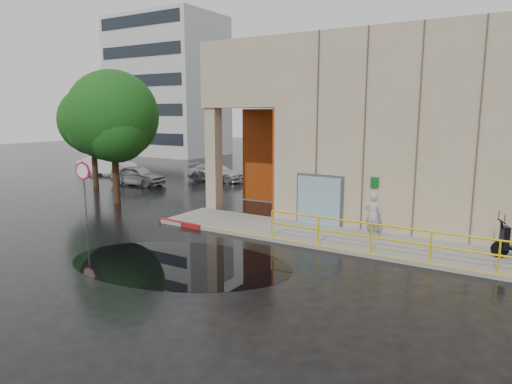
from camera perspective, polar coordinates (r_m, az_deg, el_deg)
ground at (r=14.57m, az=-2.46°, el=-9.32°), size 120.00×120.00×0.00m
sidewalk at (r=17.00m, az=17.73°, el=-6.69°), size 20.00×3.00×0.15m
building at (r=22.54m, az=25.06°, el=7.53°), size 20.00×10.17×8.00m
guardrail at (r=15.51m, az=17.54°, el=-5.96°), size 9.56×0.06×1.03m
distant_building at (r=53.21m, az=-11.01°, el=12.76°), size 12.00×8.08×15.00m
person at (r=17.65m, az=14.43°, el=-2.82°), size 0.66×0.48×1.70m
stop_sign at (r=20.82m, az=-20.77°, el=1.52°), size 0.82×0.14×2.74m
red_curb at (r=19.84m, az=-9.50°, el=-3.91°), size 2.41×0.36×0.18m
puddle at (r=15.09m, az=-9.58°, el=-8.75°), size 8.29×6.19×0.01m
car_a at (r=31.22m, az=-14.54°, el=2.03°), size 3.93×1.93×1.29m
car_b at (r=36.86m, az=-18.11°, el=3.20°), size 4.79×2.51×1.50m
car_c at (r=32.09m, az=-5.02°, el=2.45°), size 4.33×2.13×1.21m
tree_near at (r=24.86m, az=-17.37°, el=8.62°), size 4.73×4.73×6.96m
tree_far at (r=30.70m, az=-19.83°, el=8.11°), size 4.20×4.20×6.37m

